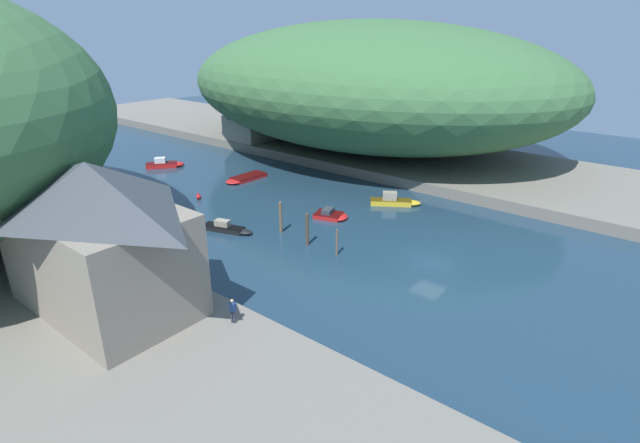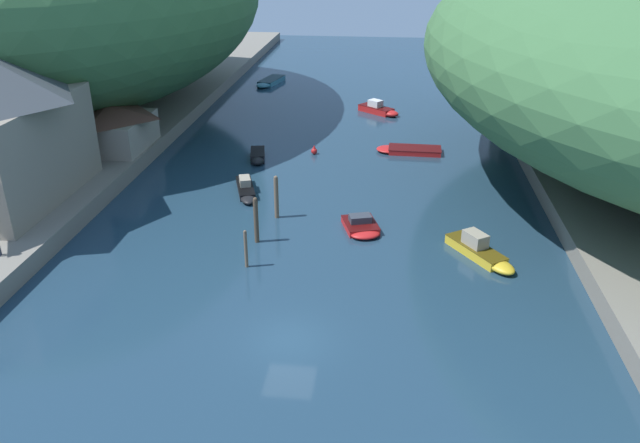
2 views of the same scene
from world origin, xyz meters
name	(u,v)px [view 1 (image 1 of 2)]	position (x,y,z in m)	size (l,w,h in m)	color
water_surface	(201,191)	(0.00, 30.00, 0.00)	(130.00, 130.00, 0.00)	#1E384C
right_bank	(338,145)	(26.77, 30.00, 0.63)	(22.00, 120.00, 1.27)	slate
hillside_right	(370,84)	(27.87, 25.09, 10.12)	(42.11, 58.96, 17.72)	#3D6B3D
waterfront_building	(98,235)	(-21.24, 12.49, 6.31)	(7.85, 13.34, 9.77)	gray
boathouse_shed	(57,226)	(-19.02, 24.07, 3.17)	(6.48, 7.35, 3.70)	gray
right_bank_cottage	(250,121)	(19.03, 41.38, 4.20)	(6.64, 6.97, 5.67)	gray
boat_mid_channel	(165,164)	(3.40, 41.99, 0.44)	(4.82, 4.34, 1.37)	red
boat_far_upstream	(176,212)	(-6.77, 25.57, 0.36)	(1.82, 3.80, 0.72)	black
boat_navy_launch	(396,201)	(10.37, 9.64, 0.44)	(4.13, 5.29, 1.45)	gold
boat_open_rowboat	(244,178)	(6.16, 29.20, 0.24)	(5.83, 2.31, 0.48)	red
boat_cabin_cruiser	(229,228)	(-6.14, 18.10, 0.35)	(2.62, 5.22, 1.10)	black
boat_far_right_bank	(332,215)	(2.91, 12.67, 0.30)	(2.92, 3.82, 0.94)	red
boat_white_cruiser	(14,172)	(-11.13, 54.41, 0.31)	(3.18, 6.58, 0.63)	teal
mooring_post_nearest	(337,242)	(-3.64, 7.01, 1.22)	(0.20, 0.20, 2.43)	brown
mooring_post_second	(307,229)	(-3.69, 10.30, 1.57)	(0.30, 0.30, 3.12)	#4C3D2D
mooring_post_middle	(281,217)	(-3.07, 14.14, 1.57)	(0.31, 0.31, 3.12)	brown
channel_buoy_near	(199,197)	(-2.08, 27.81, 0.32)	(0.56, 0.56, 0.83)	red
person_on_quay	(233,309)	(-17.49, 4.55, 2.24)	(0.33, 0.43, 1.69)	#282D3D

